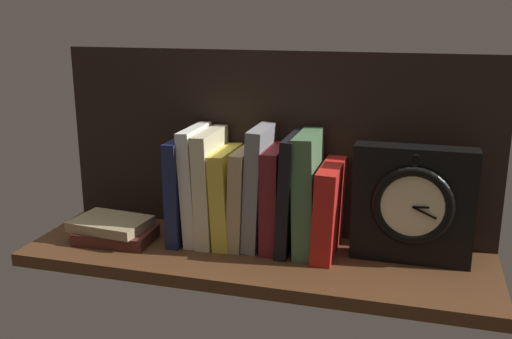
% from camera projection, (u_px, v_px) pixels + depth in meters
% --- Properties ---
extents(ground_plane, '(0.92, 0.27, 0.03)m').
position_uv_depth(ground_plane, '(255.00, 259.00, 1.16)').
color(ground_plane, '#4C2D19').
extents(back_panel, '(0.92, 0.01, 0.38)m').
position_uv_depth(back_panel, '(272.00, 144.00, 1.22)').
color(back_panel, black).
rests_on(back_panel, ground_plane).
extents(book_navy_bierce, '(0.03, 0.16, 0.21)m').
position_uv_depth(book_navy_bierce, '(185.00, 188.00, 1.21)').
color(book_navy_bierce, '#192147').
rests_on(book_navy_bierce, ground_plane).
extents(book_white_catcher, '(0.04, 0.14, 0.24)m').
position_uv_depth(book_white_catcher, '(198.00, 184.00, 1.20)').
color(book_white_catcher, silver).
rests_on(book_white_catcher, ground_plane).
extents(book_cream_twain, '(0.04, 0.14, 0.23)m').
position_uv_depth(book_cream_twain, '(212.00, 186.00, 1.19)').
color(book_cream_twain, beige).
rests_on(book_cream_twain, ground_plane).
extents(book_yellow_seinlanguage, '(0.04, 0.14, 0.20)m').
position_uv_depth(book_yellow_seinlanguage, '(228.00, 196.00, 1.19)').
color(book_yellow_seinlanguage, gold).
rests_on(book_yellow_seinlanguage, ground_plane).
extents(book_tan_shortstories, '(0.04, 0.13, 0.20)m').
position_uv_depth(book_tan_shortstories, '(243.00, 197.00, 1.18)').
color(book_tan_shortstories, tan).
rests_on(book_tan_shortstories, ground_plane).
extents(book_gray_chess, '(0.04, 0.12, 0.24)m').
position_uv_depth(book_gray_chess, '(258.00, 187.00, 1.17)').
color(book_gray_chess, gray).
rests_on(book_gray_chess, ground_plane).
extents(book_maroon_dawkins, '(0.03, 0.13, 0.20)m').
position_uv_depth(book_maroon_dawkins, '(275.00, 198.00, 1.16)').
color(book_maroon_dawkins, maroon).
rests_on(book_maroon_dawkins, ground_plane).
extents(book_black_skeptic, '(0.03, 0.15, 0.23)m').
position_uv_depth(book_black_skeptic, '(291.00, 193.00, 1.15)').
color(book_black_skeptic, black).
rests_on(book_black_skeptic, ground_plane).
extents(book_green_romantic, '(0.05, 0.13, 0.24)m').
position_uv_depth(book_green_romantic, '(308.00, 193.00, 1.14)').
color(book_green_romantic, '#476B44').
rests_on(book_green_romantic, ground_plane).
extents(book_red_requiem, '(0.04, 0.16, 0.18)m').
position_uv_depth(book_red_requiem, '(329.00, 209.00, 1.14)').
color(book_red_requiem, red).
rests_on(book_red_requiem, ground_plane).
extents(framed_clock, '(0.22, 0.06, 0.22)m').
position_uv_depth(framed_clock, '(413.00, 205.00, 1.09)').
color(framed_clock, black).
rests_on(framed_clock, ground_plane).
extents(book_stack_side, '(0.17, 0.12, 0.05)m').
position_uv_depth(book_stack_side, '(114.00, 230.00, 1.21)').
color(book_stack_side, '#471E19').
rests_on(book_stack_side, ground_plane).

